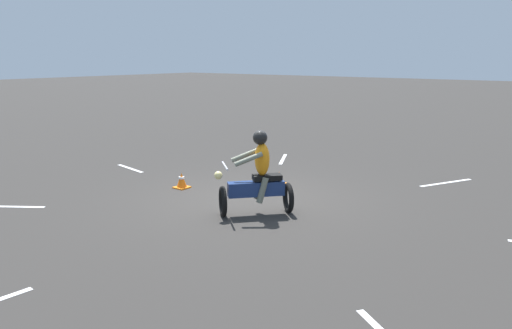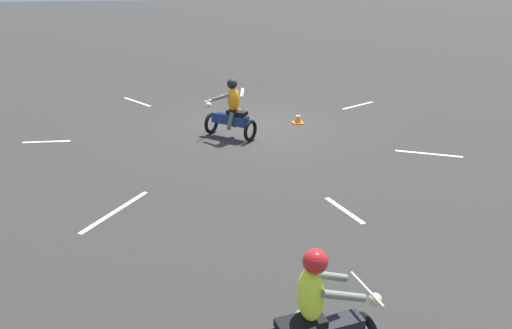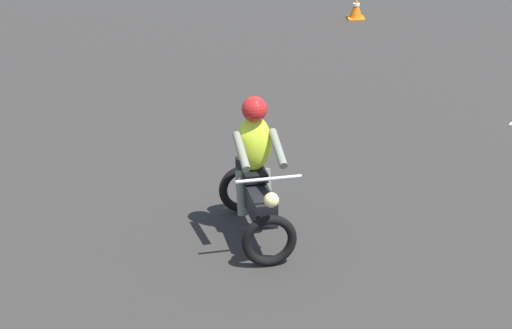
# 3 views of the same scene
# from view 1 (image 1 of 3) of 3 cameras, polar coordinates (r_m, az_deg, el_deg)

# --- Properties ---
(ground_plane) EXTENTS (120.00, 120.00, 0.00)m
(ground_plane) POSITION_cam_1_polar(r_m,az_deg,el_deg) (10.87, -0.73, -3.93)
(ground_plane) COLOR #2D2B28
(motorcycle_rider_foreground) EXTENTS (1.44, 1.38, 1.66)m
(motorcycle_rider_foreground) POSITION_cam_1_polar(r_m,az_deg,el_deg) (9.63, 0.20, -1.58)
(motorcycle_rider_foreground) COLOR black
(motorcycle_rider_foreground) RESTS_ON ground
(traffic_cone_near_right) EXTENTS (0.32, 0.32, 0.32)m
(traffic_cone_near_right) POSITION_cam_1_polar(r_m,az_deg,el_deg) (12.03, 2.66, -1.59)
(traffic_cone_near_right) COLOR orange
(traffic_cone_near_right) RESTS_ON ground
(traffic_cone_mid_center) EXTENTS (0.32, 0.32, 0.36)m
(traffic_cone_mid_center) POSITION_cam_1_polar(r_m,az_deg,el_deg) (11.82, -8.50, -1.85)
(traffic_cone_mid_center) COLOR orange
(traffic_cone_mid_center) RESTS_ON ground
(lane_stripe_nw) EXTENTS (1.51, 0.85, 0.01)m
(lane_stripe_nw) POSITION_cam_1_polar(r_m,az_deg,el_deg) (13.06, 20.90, -1.95)
(lane_stripe_nw) COLOR silver
(lane_stripe_nw) RESTS_ON ground
(lane_stripe_sw) EXTENTS (1.38, 0.79, 0.01)m
(lane_stripe_sw) POSITION_cam_1_polar(r_m,az_deg,el_deg) (15.01, 3.10, 0.63)
(lane_stripe_sw) COLOR silver
(lane_stripe_sw) RESTS_ON ground
(lane_stripe_s) EXTENTS (0.35, 1.30, 0.01)m
(lane_stripe_s) POSITION_cam_1_polar(r_m,az_deg,el_deg) (14.18, -14.18, -0.43)
(lane_stripe_s) COLOR silver
(lane_stripe_s) RESTS_ON ground
(lane_stripe_se) EXTENTS (1.00, 1.43, 0.01)m
(lane_stripe_se) POSITION_cam_1_polar(r_m,az_deg,el_deg) (11.53, -26.72, -4.31)
(lane_stripe_se) COLOR silver
(lane_stripe_se) RESTS_ON ground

